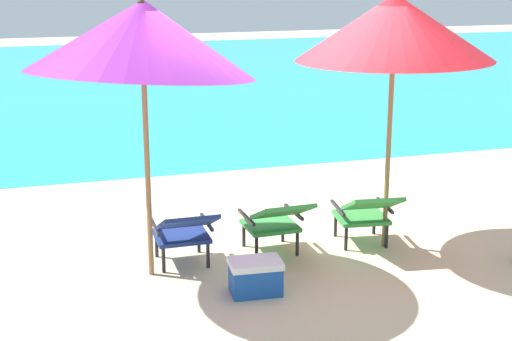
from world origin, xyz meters
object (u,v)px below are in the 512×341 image
lounge_chair_center (276,219)px  cooler_box (256,276)px  lounge_chair_left (185,230)px  beach_umbrella_right (394,27)px  beach_umbrella_left (142,38)px  lounge_chair_right (366,211)px

lounge_chair_center → cooler_box: bearing=-120.2°
lounge_chair_left → beach_umbrella_right: beach_umbrella_right is taller
lounge_chair_left → beach_umbrella_right: bearing=-0.1°
beach_umbrella_left → cooler_box: bearing=-39.7°
beach_umbrella_left → beach_umbrella_right: 2.48m
lounge_chair_left → cooler_box: bearing=-56.0°
lounge_chair_left → beach_umbrella_right: size_ratio=0.32×
lounge_chair_left → lounge_chair_center: same height
beach_umbrella_left → beach_umbrella_right: bearing=0.8°
lounge_chair_left → beach_umbrella_left: (-0.34, -0.04, 1.86)m
beach_umbrella_right → cooler_box: bearing=-156.0°
lounge_chair_right → beach_umbrella_right: bearing=-1.7°
lounge_chair_left → lounge_chair_right: same height
lounge_chair_center → beach_umbrella_left: 2.26m
beach_umbrella_left → beach_umbrella_right: size_ratio=1.06×
cooler_box → lounge_chair_center: bearing=59.8°
lounge_chair_left → lounge_chair_right: (1.93, 0.00, 0.00)m
lounge_chair_center → cooler_box: lounge_chair_center is taller
lounge_chair_left → beach_umbrella_left: bearing=-173.2°
beach_umbrella_left → cooler_box: beach_umbrella_left is taller
beach_umbrella_right → cooler_box: size_ratio=5.65×
beach_umbrella_right → cooler_box: beach_umbrella_right is taller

